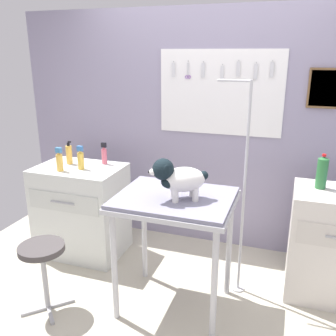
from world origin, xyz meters
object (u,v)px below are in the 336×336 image
Objects in this scene: soda_bottle at (322,172)px; counter_left at (82,210)px; shampoo_bottle at (104,155)px; stool at (43,258)px; dog at (178,178)px; grooming_table at (175,209)px; cabinet_right at (334,245)px; grooming_arm at (242,200)px.

counter_left is at bearing -177.11° from soda_bottle.
stool is at bearing -88.91° from shampoo_bottle.
dog is 1.45× the size of soda_bottle.
stool is 1.99× the size of soda_bottle.
dog reaches higher than grooming_table.
stool is at bearing -152.96° from soda_bottle.
cabinet_right is at bearing 28.65° from dog.
shampoo_bottle is at bearing 177.93° from soda_bottle.
stool is 2.21m from soda_bottle.
cabinet_right is at bearing -18.64° from soda_bottle.
dog is 0.46× the size of counter_left.
counter_left is at bearing 175.01° from grooming_arm.
dog is 1.42m from counter_left.
stool is at bearing -151.44° from grooming_arm.
cabinet_right is at bearing 14.85° from grooming_arm.
cabinet_right is 3.21× the size of soda_bottle.
soda_bottle reaches higher than stool.
cabinet_right is (2.25, 0.05, 0.01)m from counter_left.
counter_left is 2.26m from cabinet_right.
counter_left is 1.59× the size of stool.
stool is at bearing -76.89° from counter_left.
stool is (-2.05, -0.92, 0.01)m from cabinet_right.
shampoo_bottle is at bearing 144.11° from grooming_table.
dog is 1.41m from cabinet_right.
grooming_table is at bearing -140.33° from grooming_arm.
shampoo_bottle is (0.18, 0.18, 0.52)m from counter_left.
counter_left reaches higher than stool.
grooming_arm is at bearing 28.56° from stool.
dog is 0.73× the size of stool.
grooming_arm is 1.96× the size of counter_left.
counter_left is at bearing -178.62° from cabinet_right.
grooming_arm is at bearing -156.77° from soda_bottle.
stool is (-0.91, -0.37, -0.36)m from grooming_table.
soda_bottle is (2.10, 0.11, 0.58)m from counter_left.
soda_bottle reaches higher than grooming_table.
shampoo_bottle is at bearing 44.00° from counter_left.
soda_bottle is (0.99, 0.60, 0.20)m from grooming_table.
grooming_table reaches higher than counter_left.
stool is 2.63× the size of shampoo_bottle.
grooming_arm reaches higher than shampoo_bottle.
stool is 1.16m from shampoo_bottle.
grooming_arm reaches higher than cabinet_right.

